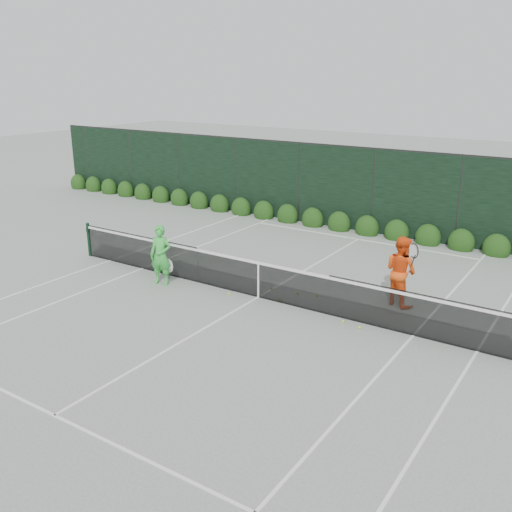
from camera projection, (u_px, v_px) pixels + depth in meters
The scene contains 8 objects.
ground at pixel (258, 297), 14.82m from camera, with size 80.00×80.00×0.00m, color gray.
tennis_net at pixel (258, 278), 14.67m from camera, with size 12.90×0.10×1.07m.
player_woman at pixel (161, 255), 15.51m from camera, with size 0.70×0.55×1.66m.
player_man at pixel (401, 271), 14.11m from camera, with size 1.07×0.98×1.78m.
court_lines at pixel (258, 297), 14.82m from camera, with size 11.03×23.83×0.01m.
windscreen_fence at pixel (190, 272), 12.20m from camera, with size 32.00×21.07×3.06m.
hedge_row at pixel (367, 228), 20.43m from camera, with size 31.66×0.65×0.94m.
tennis_balls at pixel (298, 302), 14.43m from camera, with size 3.75×1.25×0.07m.
Camera 1 is at (7.50, -11.53, 5.61)m, focal length 40.00 mm.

